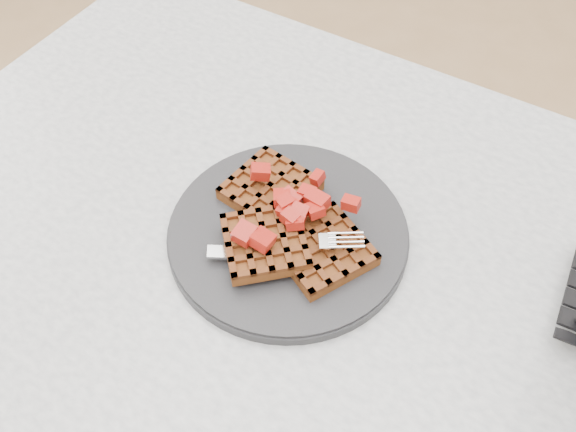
# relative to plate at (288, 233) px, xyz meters

# --- Properties ---
(table) EXTENTS (1.20, 0.80, 0.75)m
(table) POSITION_rel_plate_xyz_m (0.09, -0.03, -0.12)
(table) COLOR silver
(table) RESTS_ON ground
(plate) EXTENTS (0.28, 0.28, 0.02)m
(plate) POSITION_rel_plate_xyz_m (0.00, 0.00, 0.00)
(plate) COLOR black
(plate) RESTS_ON table
(waffles) EXTENTS (0.21, 0.19, 0.03)m
(waffles) POSITION_rel_plate_xyz_m (0.00, -0.00, 0.02)
(waffles) COLOR brown
(waffles) RESTS_ON plate
(strawberry_pile) EXTENTS (0.15, 0.15, 0.02)m
(strawberry_pile) POSITION_rel_plate_xyz_m (-0.00, 0.00, 0.05)
(strawberry_pile) COLOR #8B0500
(strawberry_pile) RESTS_ON waffles
(fork) EXTENTS (0.16, 0.12, 0.02)m
(fork) POSITION_rel_plate_xyz_m (0.03, -0.03, 0.02)
(fork) COLOR silver
(fork) RESTS_ON plate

